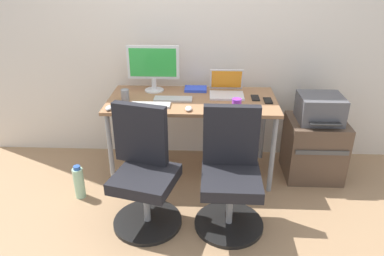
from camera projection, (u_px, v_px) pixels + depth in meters
ground_plane at (192, 171)px, 3.58m from camera, size 5.28×5.28×0.00m
back_wall at (194, 29)px, 3.41m from camera, size 4.40×0.04×2.60m
desk at (192, 106)px, 3.28m from camera, size 1.51×0.70×0.76m
office_chair_left at (144, 173)px, 2.75m from camera, size 0.54×0.54×0.94m
office_chair_right at (230, 175)px, 2.73m from camera, size 0.54×0.54×0.94m
side_cabinet at (314, 148)px, 3.41m from camera, size 0.51×0.48×0.57m
printer at (320, 109)px, 3.23m from camera, size 0.38×0.40×0.24m
water_bottle_on_floor at (79, 182)px, 3.13m from camera, size 0.09×0.09×0.31m
desktop_monitor at (153, 65)px, 3.35m from camera, size 0.48×0.18×0.43m
open_laptop at (227, 89)px, 3.34m from camera, size 0.31×0.28×0.22m
keyboard_by_monitor at (150, 105)px, 3.10m from camera, size 0.34×0.12×0.02m
keyboard_by_laptop at (173, 99)px, 3.23m from camera, size 0.34×0.12×0.02m
mouse_by_monitor at (109, 108)px, 3.02m from camera, size 0.06×0.10×0.03m
mouse_by_laptop at (189, 109)px, 3.00m from camera, size 0.06×0.10×0.03m
coffee_mug at (237, 104)px, 3.02m from camera, size 0.08×0.08×0.09m
pen_cup at (125, 95)px, 3.19m from camera, size 0.07×0.07×0.10m
phone_near_laptop at (268, 101)px, 3.20m from camera, size 0.07×0.14×0.01m
phone_near_monitor at (255, 98)px, 3.26m from camera, size 0.07×0.14×0.01m
notebook at (196, 89)px, 3.46m from camera, size 0.21×0.15×0.03m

